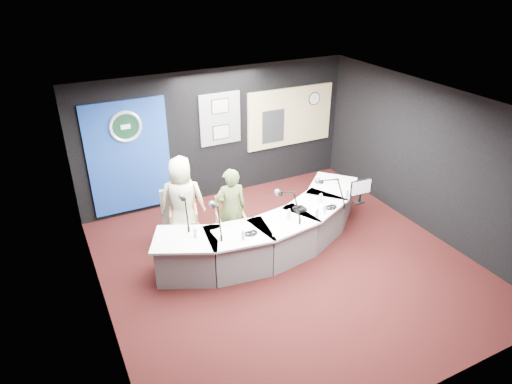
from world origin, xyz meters
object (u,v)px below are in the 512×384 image
armchair_right (231,225)px  person_woman (231,209)px  person_man (182,200)px  broadcast_desk (270,232)px  armchair_left (184,218)px

armchair_right → person_woman: size_ratio=0.57×
person_man → broadcast_desk: bearing=162.4°
armchair_left → armchair_right: 0.92m
broadcast_desk → person_woman: bearing=144.7°
broadcast_desk → armchair_left: armchair_left is taller
armchair_left → person_man: person_man is taller
armchair_left → armchair_right: armchair_left is taller
broadcast_desk → person_woman: 0.81m
armchair_right → broadcast_desk: bearing=-24.0°
person_woman → armchair_right: bearing=97.7°
broadcast_desk → armchair_left: (-1.27, 1.00, 0.10)m
broadcast_desk → armchair_left: size_ratio=4.74×
broadcast_desk → person_man: (-1.27, 1.00, 0.46)m
person_man → person_woman: person_man is taller
armchair_left → person_woman: bearing=-24.8°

